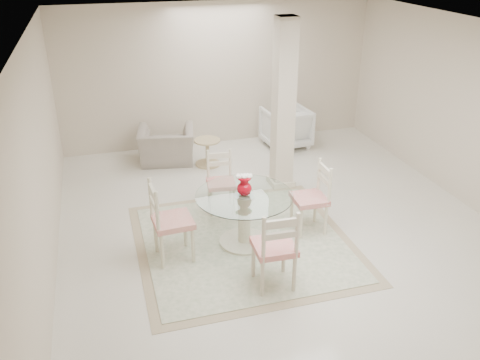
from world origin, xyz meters
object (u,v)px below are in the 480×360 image
object	(u,v)px
dining_chair_east	(315,193)
dining_chair_north	(220,177)
column	(284,106)
armchair_white	(286,127)
dining_table	(244,219)
red_vase	(244,185)
dining_chair_west	(166,216)
side_table	(207,153)
recliner_taupe	(166,146)
dining_chair_south	(276,244)

from	to	relation	value
dining_chair_east	dining_chair_north	distance (m)	1.44
column	armchair_white	bearing A→B (deg)	66.76
armchair_white	dining_table	bearing A→B (deg)	55.39
red_vase	dining_chair_west	size ratio (longest dim) A/B	0.25
dining_table	armchair_white	world-z (taller)	armchair_white
dining_table	dining_chair_west	world-z (taller)	dining_chair_west
dining_table	side_table	bearing A→B (deg)	87.65
recliner_taupe	dining_chair_south	bearing A→B (deg)	109.31
dining_chair_north	dining_chair_south	xyz separation A→B (m)	(0.14, -2.03, 0.08)
dining_chair_east	dining_chair_south	world-z (taller)	dining_chair_south
red_vase	side_table	size ratio (longest dim) A/B	0.61
red_vase	dining_chair_east	size ratio (longest dim) A/B	0.26
dining_table	dining_chair_east	xyz separation A→B (m)	(1.02, 0.07, 0.21)
column	dining_chair_south	xyz separation A→B (m)	(-1.03, -2.58, -0.74)
red_vase	dining_chair_west	world-z (taller)	dining_chair_west
dining_chair_west	side_table	bearing A→B (deg)	-26.36
recliner_taupe	side_table	xyz separation A→B (m)	(0.68, -0.34, -0.10)
red_vase	dining_chair_east	bearing A→B (deg)	3.89
dining_table	armchair_white	bearing A→B (deg)	60.59
recliner_taupe	dining_chair_north	bearing A→B (deg)	114.40
dining_chair_north	side_table	distance (m)	1.71
red_vase	armchair_white	xyz separation A→B (m)	(1.79, 3.17, -0.48)
column	dining_chair_south	bearing A→B (deg)	-111.64
dining_table	dining_chair_south	world-z (taller)	dining_chair_south
dining_table	dining_chair_west	bearing A→B (deg)	-175.58
dining_chair_east	recliner_taupe	xyz separation A→B (m)	(-1.59, 2.95, -0.26)
dining_table	dining_chair_south	distance (m)	1.05
dining_chair_east	dining_chair_south	bearing A→B (deg)	-40.04
column	dining_chair_north	size ratio (longest dim) A/B	2.67
side_table	dining_chair_east	bearing A→B (deg)	-70.80
red_vase	dining_chair_south	size ratio (longest dim) A/B	0.25
dining_table	red_vase	distance (m)	0.50
red_vase	dining_chair_south	xyz separation A→B (m)	(0.07, -1.03, -0.26)
column	recliner_taupe	distance (m)	2.44
column	recliner_taupe	xyz separation A→B (m)	(-1.67, 1.46, -1.03)
side_table	dining_chair_south	bearing A→B (deg)	-90.60
dining_chair_east	dining_chair_west	world-z (taller)	dining_chair_west
dining_chair_south	armchair_white	size ratio (longest dim) A/B	1.38
armchair_white	column	bearing A→B (deg)	61.57
red_vase	recliner_taupe	xyz separation A→B (m)	(-0.57, 3.01, -0.55)
red_vase	armchair_white	world-z (taller)	red_vase
dining_chair_south	armchair_white	bearing A→B (deg)	-110.19
red_vase	side_table	distance (m)	2.76
armchair_white	dining_chair_west	bearing A→B (deg)	43.93
red_vase	armchair_white	distance (m)	3.67
red_vase	side_table	bearing A→B (deg)	87.66
column	armchair_white	xyz separation A→B (m)	(0.69, 1.61, -0.97)
dining_table	recliner_taupe	bearing A→B (deg)	100.70
column	dining_chair_east	bearing A→B (deg)	-92.97
armchair_white	dining_chair_south	bearing A→B (deg)	62.55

